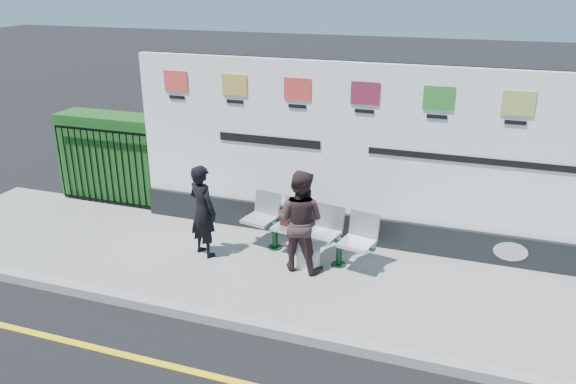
# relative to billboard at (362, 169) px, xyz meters

# --- Properties ---
(ground) EXTENTS (80.00, 80.00, 0.00)m
(ground) POSITION_rel_billboard_xyz_m (-0.50, -3.85, -1.42)
(ground) COLOR black
(pavement) EXTENTS (14.00, 3.00, 0.12)m
(pavement) POSITION_rel_billboard_xyz_m (-0.50, -1.35, -1.36)
(pavement) COLOR gray
(pavement) RESTS_ON ground
(kerb) EXTENTS (14.00, 0.18, 0.14)m
(kerb) POSITION_rel_billboard_xyz_m (-0.50, -2.85, -1.35)
(kerb) COLOR gray
(kerb) RESTS_ON ground
(yellow_line) EXTENTS (14.00, 0.10, 0.01)m
(yellow_line) POSITION_rel_billboard_xyz_m (-0.50, -3.85, -1.42)
(yellow_line) COLOR yellow
(yellow_line) RESTS_ON ground
(billboard) EXTENTS (8.00, 0.30, 3.00)m
(billboard) POSITION_rel_billboard_xyz_m (0.00, 0.00, 0.00)
(billboard) COLOR black
(billboard) RESTS_ON pavement
(hedge) EXTENTS (2.35, 0.70, 1.70)m
(hedge) POSITION_rel_billboard_xyz_m (-5.08, 0.45, -0.45)
(hedge) COLOR #174B17
(hedge) RESTS_ON pavement
(railing) EXTENTS (2.05, 0.06, 1.54)m
(railing) POSITION_rel_billboard_xyz_m (-5.08, -0.00, -0.53)
(railing) COLOR black
(railing) RESTS_ON pavement
(bench) EXTENTS (2.31, 1.00, 0.48)m
(bench) POSITION_rel_billboard_xyz_m (-0.69, -0.84, -1.06)
(bench) COLOR silver
(bench) RESTS_ON pavement
(woman_left) EXTENTS (0.66, 0.56, 1.52)m
(woman_left) POSITION_rel_billboard_xyz_m (-2.26, -1.30, -0.54)
(woman_left) COLOR black
(woman_left) RESTS_ON pavement
(woman_right) EXTENTS (0.84, 0.69, 1.59)m
(woman_right) POSITION_rel_billboard_xyz_m (-0.67, -1.24, -0.50)
(woman_right) COLOR #342123
(woman_right) RESTS_ON pavement
(handbag_brown) EXTENTS (0.33, 0.17, 0.24)m
(handbag_brown) POSITION_rel_billboard_xyz_m (-0.97, -0.79, -0.70)
(handbag_brown) COLOR black
(handbag_brown) RESTS_ON bench
(carrier_bag_white) EXTENTS (0.32, 0.19, 0.32)m
(carrier_bag_white) POSITION_rel_billboard_xyz_m (-0.53, -1.21, -1.14)
(carrier_bag_white) COLOR white
(carrier_bag_white) RESTS_ON pavement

